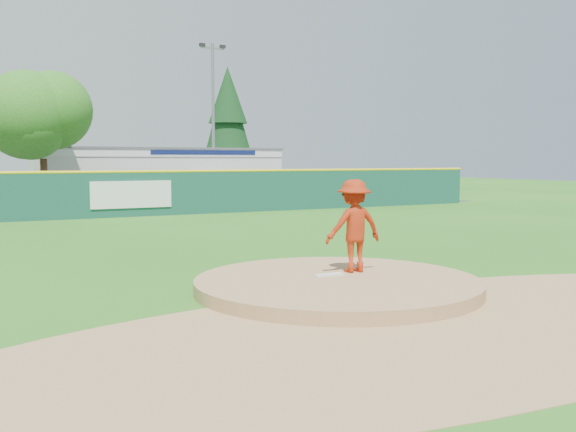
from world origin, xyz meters
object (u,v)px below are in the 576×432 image
pitcher (354,226)px  deciduous_tree (42,120)px  conifer_tree (228,121)px  pool_building_grp (156,173)px  light_pole_right (213,113)px  van (198,189)px

pitcher → deciduous_tree: deciduous_tree is taller
conifer_tree → deciduous_tree: bearing=-143.7°
pool_building_grp → light_pole_right: size_ratio=1.52×
pool_building_grp → light_pole_right: 5.75m
pitcher → van: size_ratio=0.35×
deciduous_tree → conifer_tree: size_ratio=0.77×
deciduous_tree → conifer_tree: conifer_tree is taller
van → pool_building_grp: 6.19m
pitcher → deciduous_tree: bearing=-79.5°
van → light_pole_right: bearing=-58.1°
deciduous_tree → light_pole_right: (11.00, 4.00, 0.99)m
van → light_pole_right: size_ratio=0.54×
pool_building_grp → conifer_tree: size_ratio=1.60×
conifer_tree → light_pole_right: 8.06m
pitcher → light_pole_right: bearing=-102.0°
conifer_tree → light_pole_right: (-4.00, -7.00, 0.00)m
pool_building_grp → light_pole_right: light_pole_right is taller
pitcher → light_pole_right: (8.32, 28.55, 4.35)m
pitcher → conifer_tree: 37.87m
van → deciduous_tree: (-8.74, -0.92, 3.78)m
conifer_tree → pitcher: bearing=-109.1°
van → pool_building_grp: size_ratio=0.36×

